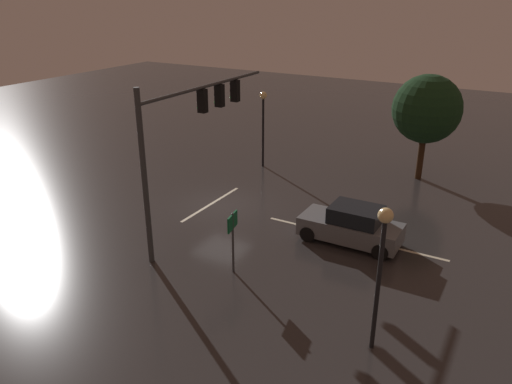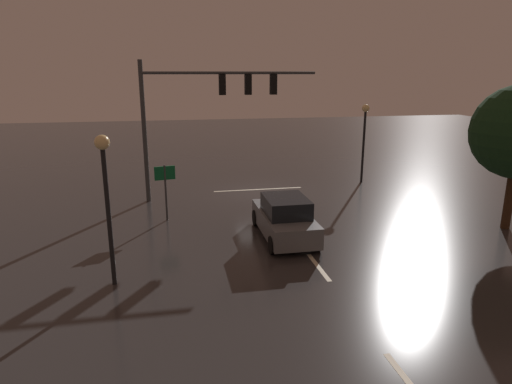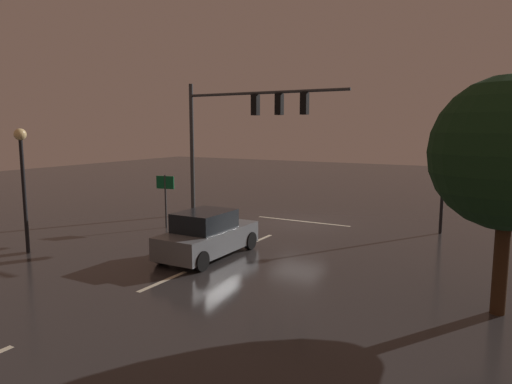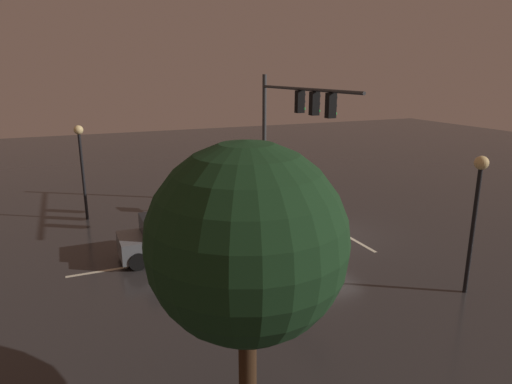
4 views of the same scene
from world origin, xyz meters
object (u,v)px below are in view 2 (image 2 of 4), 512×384
Objects in this scene: car_approaching at (285,218)px; street_lamp_left_kerb at (365,128)px; traffic_signal_assembly at (207,100)px; route_sign at (165,181)px; street_lamp_right_kerb at (106,181)px.

street_lamp_left_kerb is (-6.89, -8.18, 2.47)m from car_approaching.
traffic_signal_assembly is 8.06m from car_approaching.
car_approaching is 1.75× the size of route_sign.
car_approaching is 0.95× the size of street_lamp_left_kerb.
car_approaching is 7.31m from street_lamp_right_kerb.
street_lamp_right_kerb is at bearing 74.99° from route_sign.
car_approaching is at bearing 49.90° from street_lamp_left_kerb.
street_lamp_left_kerb reaches higher than route_sign.
traffic_signal_assembly is 3.51× the size of route_sign.
street_lamp_left_kerb is 12.65m from route_sign.
traffic_signal_assembly reaches higher than car_approaching.
street_lamp_left_kerb is (-9.27, -1.76, -1.79)m from traffic_signal_assembly.
street_lamp_right_kerb is at bearing 25.28° from car_approaching.
street_lamp_left_kerb is 1.84× the size of route_sign.
route_sign is (2.22, 3.33, -3.25)m from traffic_signal_assembly.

